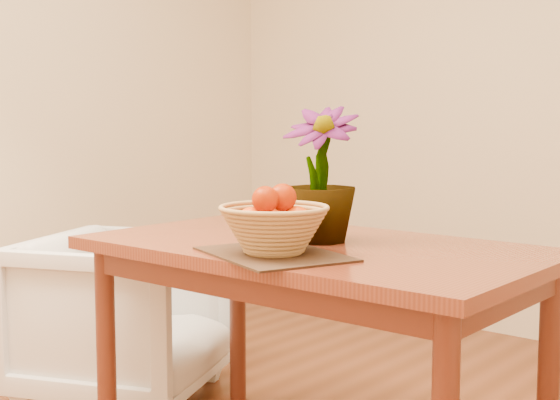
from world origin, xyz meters
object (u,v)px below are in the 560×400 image
Objects in this scene: table at (314,271)px; armchair at (125,308)px; potted_plant at (320,174)px; wicker_basket at (274,231)px.

table reaches higher than armchair.
potted_plant is 0.57× the size of armchair.
armchair is at bearing 157.76° from potted_plant.
wicker_basket is 0.74× the size of potted_plant.
wicker_basket reaches higher than armchair.
wicker_basket is 0.42× the size of armchair.
potted_plant reaches higher than wicker_basket.
armchair is at bearing 162.73° from wicker_basket.
potted_plant is at bearing 100.28° from wicker_basket.
wicker_basket is at bearing -98.93° from potted_plant.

